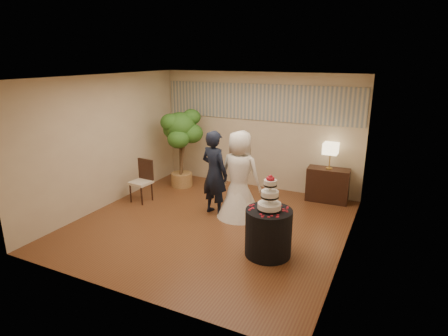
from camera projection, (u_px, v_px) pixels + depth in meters
The scene contains 15 objects.
floor at pixel (210, 224), 7.31m from camera, with size 5.00×5.00×0.00m, color brown.
ceiling at pixel (209, 77), 6.50m from camera, with size 5.00×5.00×0.00m, color white.
wall_back at pixel (258, 131), 9.06m from camera, with size 5.00×0.06×2.80m, color beige.
wall_front at pixel (117, 200), 4.75m from camera, with size 5.00×0.06×2.80m, color beige.
wall_left at pixel (106, 142), 7.95m from camera, with size 0.06×5.00×2.80m, color beige.
wall_right at pixel (350, 173), 5.86m from camera, with size 0.06×5.00×2.80m, color beige.
mural_border at pixel (259, 102), 8.84m from camera, with size 4.90×0.02×0.85m, color #9F9E92.
groom at pixel (214, 173), 7.57m from camera, with size 0.64×0.42×1.75m, color black.
bride at pixel (240, 175), 7.43m from camera, with size 0.92×0.92×1.78m, color white.
cake_table at pixel (268, 232), 6.09m from camera, with size 0.76×0.76×0.79m, color black.
wedding_cake at pixel (270, 193), 5.89m from camera, with size 0.38×0.38×0.59m, color white, non-canonical shape.
console at pixel (328, 185), 8.37m from camera, with size 0.91×0.41×0.76m, color black.
table_lamp at pixel (330, 156), 8.18m from camera, with size 0.31×0.31×0.58m, color beige, non-canonical shape.
ficus_tree at pixel (181, 148), 9.17m from camera, with size 0.94×0.94×1.96m, color #2F621F, non-canonical shape.
side_chair at pixel (141, 181), 8.33m from camera, with size 0.43×0.45×0.94m, color black, non-canonical shape.
Camera 1 is at (3.16, -5.90, 3.16)m, focal length 30.00 mm.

